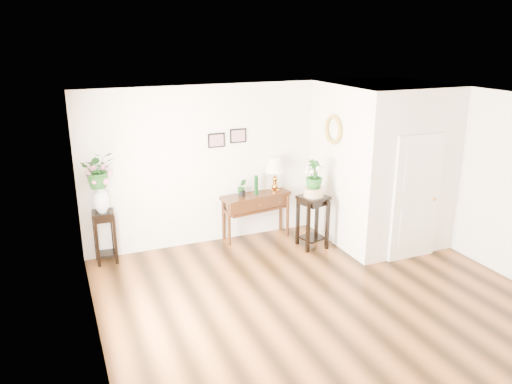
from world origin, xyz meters
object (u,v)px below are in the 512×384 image
console_table (256,216)px  table_lamp (275,173)px  plant_stand_b (312,222)px  plant_stand_a (105,237)px

console_table → table_lamp: (0.38, 0.00, 0.77)m
console_table → plant_stand_b: plant_stand_b is taller
plant_stand_a → table_lamp: bearing=0.0°
table_lamp → plant_stand_b: size_ratio=0.69×
console_table → table_lamp: 0.86m
console_table → plant_stand_a: 2.67m
console_table → plant_stand_a: plant_stand_a is taller
plant_stand_a → plant_stand_b: bearing=-12.5°
console_table → plant_stand_a: (-2.67, 0.00, 0.02)m
table_lamp → plant_stand_b: (0.38, -0.76, -0.73)m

